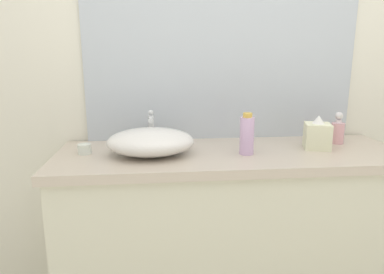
# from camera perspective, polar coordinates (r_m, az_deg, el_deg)

# --- Properties ---
(bathroom_wall_rear) EXTENTS (6.00, 0.06, 2.60)m
(bathroom_wall_rear) POSITION_cam_1_polar(r_m,az_deg,el_deg) (1.95, 5.60, 11.24)
(bathroom_wall_rear) COLOR silver
(bathroom_wall_rear) RESTS_ON ground
(vanity_counter) EXTENTS (1.67, 0.56, 0.92)m
(vanity_counter) POSITION_cam_1_polar(r_m,az_deg,el_deg) (1.87, 6.05, -15.94)
(vanity_counter) COLOR beige
(vanity_counter) RESTS_ON ground
(wall_mirror_panel) EXTENTS (1.45, 0.01, 1.10)m
(wall_mirror_panel) POSITION_cam_1_polar(r_m,az_deg,el_deg) (1.91, 5.05, 16.25)
(wall_mirror_panel) COLOR #B2BCC6
(wall_mirror_panel) RESTS_ON vanity_counter
(sink_basin) EXTENTS (0.40, 0.32, 0.12)m
(sink_basin) POSITION_cam_1_polar(r_m,az_deg,el_deg) (1.62, -6.77, -0.78)
(sink_basin) COLOR silver
(sink_basin) RESTS_ON vanity_counter
(faucet) EXTENTS (0.03, 0.12, 0.18)m
(faucet) POSITION_cam_1_polar(r_m,az_deg,el_deg) (1.79, -6.72, 1.90)
(faucet) COLOR silver
(faucet) RESTS_ON vanity_counter
(soap_dispenser) EXTENTS (0.07, 0.07, 0.17)m
(soap_dispenser) POSITION_cam_1_polar(r_m,az_deg,el_deg) (1.97, 22.71, 0.95)
(soap_dispenser) COLOR #E1A2AA
(soap_dispenser) RESTS_ON vanity_counter
(lotion_bottle) EXTENTS (0.07, 0.07, 0.19)m
(lotion_bottle) POSITION_cam_1_polar(r_m,az_deg,el_deg) (1.63, 8.97, 0.34)
(lotion_bottle) COLOR #CEAAD7
(lotion_bottle) RESTS_ON vanity_counter
(tissue_box) EXTENTS (0.15, 0.15, 0.17)m
(tissue_box) POSITION_cam_1_polar(r_m,az_deg,el_deg) (1.82, 19.81, 0.39)
(tissue_box) COLOR beige
(tissue_box) RESTS_ON vanity_counter
(candle_jar) EXTENTS (0.06, 0.06, 0.05)m
(candle_jar) POSITION_cam_1_polar(r_m,az_deg,el_deg) (1.71, -17.17, -1.88)
(candle_jar) COLOR silver
(candle_jar) RESTS_ON vanity_counter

